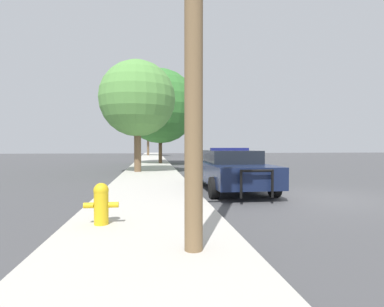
# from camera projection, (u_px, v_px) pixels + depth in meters

# --- Properties ---
(ground_plane) EXTENTS (110.00, 110.00, 0.00)m
(ground_plane) POSITION_uv_depth(u_px,v_px,m) (320.00, 198.00, 9.00)
(ground_plane) COLOR #474749
(sidewalk_left) EXTENTS (3.00, 110.00, 0.13)m
(sidewalk_left) POSITION_uv_depth(u_px,v_px,m) (149.00, 199.00, 8.33)
(sidewalk_left) COLOR #BCB7AD
(sidewalk_left) RESTS_ON ground_plane
(police_car) EXTENTS (2.15, 4.99, 1.49)m
(police_car) POSITION_uv_depth(u_px,v_px,m) (231.00, 169.00, 10.47)
(police_car) COLOR #141E3D
(police_car) RESTS_ON ground_plane
(fire_hydrant) EXTENTS (0.62, 0.27, 0.76)m
(fire_hydrant) POSITION_uv_depth(u_px,v_px,m) (101.00, 202.00, 5.43)
(fire_hydrant) COLOR gold
(fire_hydrant) RESTS_ON sidewalk_left
(traffic_light) EXTENTS (3.59, 0.35, 4.71)m
(traffic_light) POSITION_uv_depth(u_px,v_px,m) (175.00, 126.00, 28.38)
(traffic_light) COLOR #424247
(traffic_light) RESTS_ON sidewalk_left
(car_background_distant) EXTENTS (2.29, 4.38, 1.35)m
(car_background_distant) POSITION_uv_depth(u_px,v_px,m) (193.00, 151.00, 52.95)
(car_background_distant) COLOR navy
(car_background_distant) RESTS_ON ground_plane
(tree_sidewalk_mid) EXTENTS (6.06, 6.06, 7.71)m
(tree_sidewalk_mid) POSITION_uv_depth(u_px,v_px,m) (160.00, 106.00, 24.49)
(tree_sidewalk_mid) COLOR #4C3823
(tree_sidewalk_mid) RESTS_ON sidewalk_left
(tree_sidewalk_near) EXTENTS (4.18, 4.18, 6.13)m
(tree_sidewalk_near) POSITION_uv_depth(u_px,v_px,m) (137.00, 99.00, 16.46)
(tree_sidewalk_near) COLOR brown
(tree_sidewalk_near) RESTS_ON sidewalk_left
(tree_sidewalk_far) EXTENTS (4.76, 4.76, 7.61)m
(tree_sidewalk_far) POSITION_uv_depth(u_px,v_px,m) (148.00, 121.00, 44.85)
(tree_sidewalk_far) COLOR brown
(tree_sidewalk_far) RESTS_ON sidewalk_left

